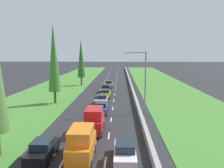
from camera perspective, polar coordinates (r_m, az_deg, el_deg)
The scene contains 17 objects.
ground_plane at distance 63.21m, azimuth -0.59°, elevation -0.13°, with size 300.00×300.00×0.00m, color #28282B.
grass_verge_left at distance 65.04m, azimuth -11.80°, elevation -0.06°, with size 14.00×140.00×0.04m, color #478433.
grass_verge_right at distance 64.16m, azimuth 12.32°, elevation -0.18°, with size 14.00×140.00×0.04m, color #478433.
median_barrier at distance 63.14m, azimuth 4.58°, elevation 0.22°, with size 0.44×120.00×0.85m, color #9E9B93.
lane_markings at distance 63.21m, azimuth -0.59°, elevation -0.13°, with size 3.64×116.00×0.01m.
orange_van_centre_lane at distance 19.74m, azimuth -7.56°, elevation -14.51°, with size 1.96×4.90×2.82m.
red_van_centre_lane at distance 25.84m, azimuth -4.40°, elevation -8.98°, with size 1.96×4.90×2.82m.
blue_sedan_centre_lane at distance 33.85m, azimuth -2.73°, elevation -5.90°, with size 1.82×4.50×1.64m.
silver_sedan_centre_lane at distance 39.61m, azimuth -2.43°, elevation -3.85°, with size 1.82×4.50×1.64m.
yellow_sedan_centre_lane at distance 45.23m, azimuth -1.56°, elevation -2.35°, with size 1.82×4.50×1.64m.
black_sedan_left_lane at distance 20.84m, azimuth -16.85°, elevation -15.30°, with size 1.82×4.50×1.64m.
white_sedan_right_lane at distance 19.56m, azimuth 3.23°, elevation -16.55°, with size 1.82×4.50×1.64m.
black_hatchback_centre_lane at distance 51.30m, azimuth -1.49°, elevation -1.09°, with size 1.74×3.90×1.72m.
silver_hatchback_centre_lane at distance 57.91m, azimuth -0.76°, elevation -0.05°, with size 1.74×3.90×1.72m.
poplar_tree_second at distance 40.40m, azimuth -14.30°, elevation 6.32°, with size 2.14×2.14×13.75m.
poplar_tree_third at distance 61.65m, azimuth -7.72°, elevation 6.34°, with size 2.11×2.11×12.38m.
street_light_mast at distance 33.50m, azimuth 7.73°, elevation 1.58°, with size 3.20×0.28×9.00m.
Camera 1 is at (2.95, -2.51, 8.93)m, focal length 36.71 mm.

